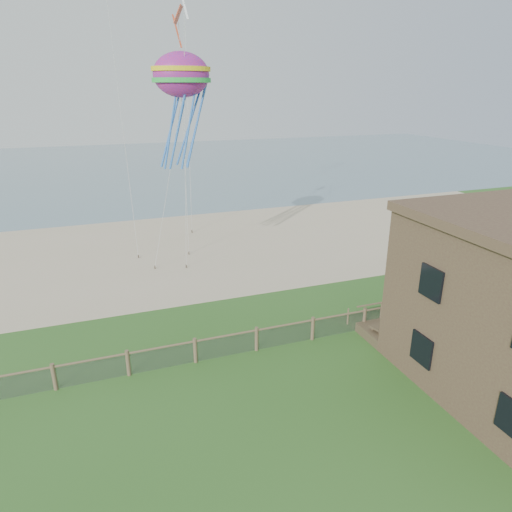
{
  "coord_description": "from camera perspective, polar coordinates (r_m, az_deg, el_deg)",
  "views": [
    {
      "loc": [
        -6.57,
        -12.03,
        11.9
      ],
      "look_at": [
        0.7,
        8.0,
        4.1
      ],
      "focal_mm": 32.0,
      "sensor_mm": 36.0,
      "label": 1
    }
  ],
  "objects": [
    {
      "name": "ground",
      "position": [
        18.16,
        7.02,
        -21.04
      ],
      "size": [
        160.0,
        160.0,
        0.0
      ],
      "primitive_type": "plane",
      "color": "#2C581E",
      "rests_on": "ground"
    },
    {
      "name": "ocean",
      "position": [
        79.21,
        -15.23,
        10.78
      ],
      "size": [
        160.0,
        68.0,
        0.02
      ],
      "primitive_type": "cube",
      "color": "slate",
      "rests_on": "ground"
    },
    {
      "name": "picnic_table",
      "position": [
        24.41,
        15.69,
        -8.98
      ],
      "size": [
        1.91,
        1.63,
        0.69
      ],
      "primitive_type": null,
      "rotation": [
        0.0,
        0.0,
        0.27
      ],
      "color": "brown",
      "rests_on": "ground"
    },
    {
      "name": "sand_beach",
      "position": [
        36.65,
        -8.53,
        0.93
      ],
      "size": [
        72.0,
        20.0,
        0.02
      ],
      "primitive_type": "cube",
      "color": "tan",
      "rests_on": "ground"
    },
    {
      "name": "kite_red",
      "position": [
        29.39,
        -9.65,
        26.84
      ],
      "size": [
        1.69,
        1.48,
        1.97
      ],
      "primitive_type": null,
      "rotation": [
        0.44,
        0.0,
        1.21
      ],
      "color": "#CE4724"
    },
    {
      "name": "chainlink_fence",
      "position": [
        22.3,
        0.07,
        -10.5
      ],
      "size": [
        36.2,
        0.2,
        1.25
      ],
      "primitive_type": null,
      "color": "brown",
      "rests_on": "ground"
    },
    {
      "name": "octopus_kite",
      "position": [
        28.07,
        -9.1,
        17.82
      ],
      "size": [
        3.85,
        3.11,
        6.97
      ],
      "primitive_type": null,
      "rotation": [
        0.0,
        0.0,
        0.23
      ],
      "color": "red"
    },
    {
      "name": "motel_deck",
      "position": [
        28.44,
        26.44,
        -6.34
      ],
      "size": [
        15.0,
        2.0,
        0.5
      ],
      "primitive_type": "cube",
      "color": "brown",
      "rests_on": "ground"
    }
  ]
}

